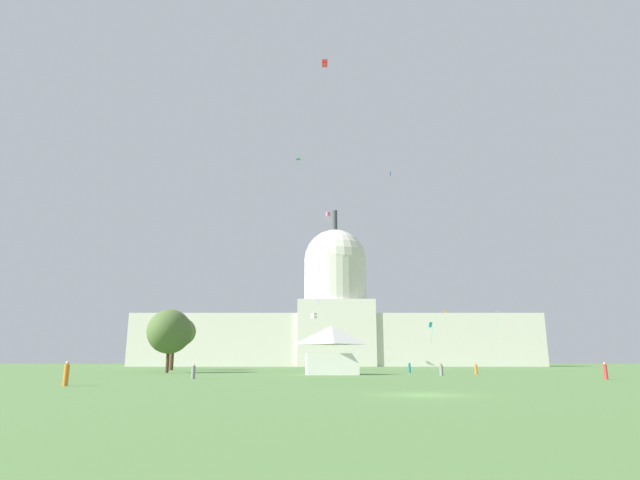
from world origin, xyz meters
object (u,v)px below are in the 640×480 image
(kite_lime_low, at_px, (498,314))
(kite_cyan_low, at_px, (431,327))
(person_teal_front_right, at_px, (410,368))
(person_grey_back_left, at_px, (194,372))
(event_tent, at_px, (332,350))
(kite_magenta_mid, at_px, (319,270))
(person_grey_edge_east, at_px, (442,370))
(kite_violet_mid, at_px, (320,293))
(kite_gold_low, at_px, (446,311))
(person_red_mid_center, at_px, (606,372))
(capitol_building, at_px, (336,323))
(kite_white_low, at_px, (314,316))
(tree_west_far, at_px, (170,331))
(person_orange_mid_left, at_px, (476,369))
(kite_green_high, at_px, (298,160))
(kite_blue_high, at_px, (391,173))
(kite_pink_high, at_px, (329,214))
(person_orange_back_center, at_px, (67,374))
(kite_red_high, at_px, (325,63))
(tree_west_near, at_px, (174,332))

(kite_lime_low, xyz_separation_m, kite_cyan_low, (-21.21, -20.93, -4.70))
(person_teal_front_right, bearing_deg, person_grey_back_left, -73.06)
(event_tent, bearing_deg, kite_magenta_mid, 87.20)
(person_grey_edge_east, xyz_separation_m, kite_violet_mid, (-15.63, 83.66, 20.69))
(kite_gold_low, bearing_deg, person_red_mid_center, -53.37)
(capitol_building, xyz_separation_m, kite_violet_mid, (-5.97, -40.50, 5.91))
(kite_lime_low, relative_size, kite_gold_low, 4.46)
(event_tent, height_order, person_teal_front_right, event_tent)
(kite_white_low, bearing_deg, kite_cyan_low, 50.29)
(tree_west_far, relative_size, kite_magenta_mid, 3.49)
(person_orange_mid_left, bearing_deg, kite_green_high, -9.65)
(person_grey_back_left, height_order, kite_gold_low, kite_gold_low)
(capitol_building, relative_size, kite_magenta_mid, 50.58)
(capitol_building, distance_m, kite_blue_high, 92.37)
(kite_pink_high, bearing_deg, kite_gold_low, -128.40)
(kite_green_high, xyz_separation_m, kite_magenta_mid, (5.58, 32.95, -24.66))
(tree_west_far, bearing_deg, kite_blue_high, 26.03)
(kite_green_high, bearing_deg, person_teal_front_right, -58.67)
(kite_magenta_mid, bearing_deg, kite_cyan_low, 128.58)
(capitol_building, bearing_deg, kite_blue_high, -84.04)
(capitol_building, relative_size, person_grey_edge_east, 97.58)
(person_orange_back_center, bearing_deg, kite_gold_low, 106.98)
(kite_white_low, distance_m, kite_red_high, 49.41)
(person_teal_front_right, distance_m, kite_blue_high, 44.19)
(tree_west_far, bearing_deg, person_grey_edge_east, -22.68)
(capitol_building, xyz_separation_m, kite_blue_high, (9.22, -88.30, 25.50))
(person_teal_front_right, xyz_separation_m, kite_lime_low, (29.84, 43.65, 12.63))
(kite_violet_mid, height_order, kite_cyan_low, kite_violet_mid)
(person_grey_back_left, height_order, kite_green_high, kite_green_high)
(capitol_building, bearing_deg, kite_green_high, -100.82)
(tree_west_near, xyz_separation_m, kite_blue_high, (45.68, -5.36, 33.17))
(kite_lime_low, bearing_deg, person_orange_back_center, -96.00)
(event_tent, relative_size, person_orange_back_center, 4.24)
(tree_west_far, height_order, person_teal_front_right, tree_west_far)
(tree_west_far, relative_size, person_orange_mid_left, 6.56)
(kite_violet_mid, distance_m, kite_magenta_mid, 14.98)
(person_teal_front_right, relative_size, person_red_mid_center, 0.95)
(person_orange_mid_left, distance_m, kite_violet_mid, 82.47)
(tree_west_far, xyz_separation_m, person_grey_edge_east, (39.81, -16.64, -5.81))
(person_orange_back_center, relative_size, kite_green_high, 0.76)
(person_grey_edge_east, xyz_separation_m, person_red_mid_center, (13.42, -13.86, 0.11))
(kite_cyan_low, height_order, kite_gold_low, kite_gold_low)
(person_orange_back_center, height_order, kite_gold_low, kite_gold_low)
(person_orange_back_center, relative_size, kite_red_high, 1.62)
(kite_lime_low, distance_m, kite_magenta_mid, 58.84)
(person_grey_edge_east, height_order, person_grey_back_left, person_grey_back_left)
(person_red_mid_center, bearing_deg, person_orange_back_center, -169.45)
(person_orange_mid_left, bearing_deg, tree_west_near, 20.66)
(event_tent, xyz_separation_m, tree_west_near, (-32.24, 36.41, 4.44))
(kite_violet_mid, bearing_deg, kite_gold_low, -164.63)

